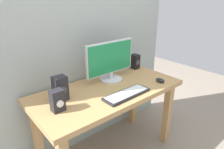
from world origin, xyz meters
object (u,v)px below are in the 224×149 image
object	(u,v)px
keyboard_primary	(127,94)
speaker_right	(135,62)
desk	(108,100)
mouse	(160,80)
monitor	(110,61)
speaker_left	(60,88)
audio_controller	(57,101)

from	to	relation	value
keyboard_primary	speaker_right	world-z (taller)	speaker_right
desk	mouse	distance (m)	0.51
monitor	speaker_right	size ratio (longest dim) A/B	3.39
desk	speaker_right	world-z (taller)	speaker_right
desk	speaker_left	size ratio (longest dim) A/B	6.82
mouse	speaker_right	xyz separation A→B (m)	(0.09, 0.41, 0.06)
speaker_left	keyboard_primary	bearing A→B (deg)	-32.47
mouse	speaker_right	size ratio (longest dim) A/B	0.59
desk	monitor	world-z (taller)	monitor
keyboard_primary	monitor	bearing A→B (deg)	72.28
desk	keyboard_primary	xyz separation A→B (m)	(0.04, -0.19, 0.12)
monitor	keyboard_primary	size ratio (longest dim) A/B	1.24
keyboard_primary	audio_controller	size ratio (longest dim) A/B	2.67
keyboard_primary	mouse	size ratio (longest dim) A/B	4.62
mouse	monitor	bearing A→B (deg)	130.63
speaker_right	speaker_left	world-z (taller)	speaker_left
monitor	speaker_left	size ratio (longest dim) A/B	2.72
monitor	desk	bearing A→B (deg)	-135.37
monitor	mouse	world-z (taller)	monitor
keyboard_primary	mouse	xyz separation A→B (m)	(0.42, -0.01, 0.01)
speaker_right	keyboard_primary	bearing A→B (deg)	-141.82
desk	speaker_left	distance (m)	0.45
mouse	speaker_left	distance (m)	0.90
speaker_right	mouse	bearing A→B (deg)	-102.88
desk	keyboard_primary	size ratio (longest dim) A/B	3.12
keyboard_primary	speaker_left	distance (m)	0.52
mouse	audio_controller	xyz separation A→B (m)	(-0.94, 0.16, 0.06)
mouse	speaker_right	bearing A→B (deg)	75.55
desk	audio_controller	distance (m)	0.52
audio_controller	desk	bearing A→B (deg)	5.16
keyboard_primary	mouse	bearing A→B (deg)	-1.62
speaker_left	speaker_right	bearing A→B (deg)	7.63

